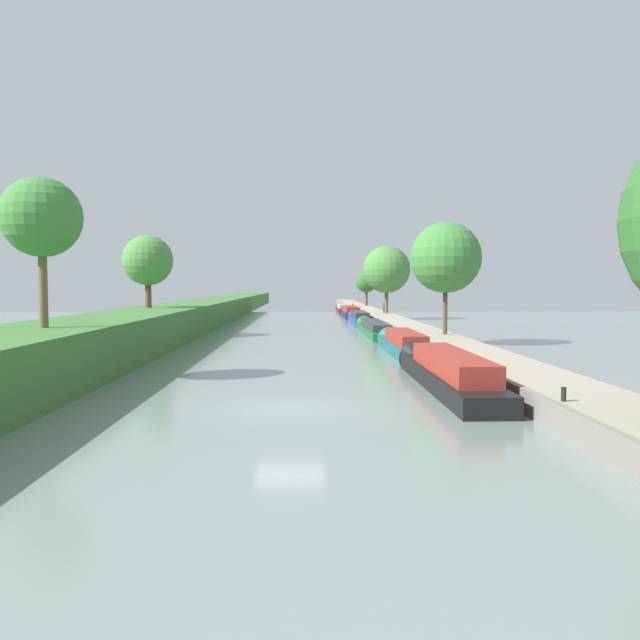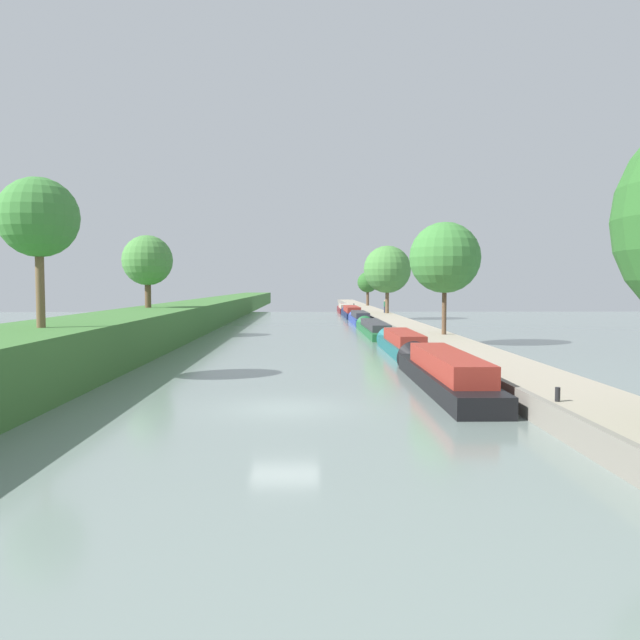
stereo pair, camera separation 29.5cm
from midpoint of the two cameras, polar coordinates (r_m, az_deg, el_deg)
The scene contains 17 objects.
ground_plane at distance 22.82m, azimuth -3.16°, elevation -8.09°, with size 160.00×160.00×0.00m, color slate.
right_towpath at distance 24.58m, azimuth 21.20°, elevation -6.50°, with size 3.40×260.00×0.83m.
stone_quay at distance 23.94m, azimuth 17.14°, elevation -6.62°, with size 0.25×260.00×0.88m.
narrowboat_black at distance 28.04m, azimuth 11.11°, elevation -4.64°, with size 2.02×14.26×2.20m.
narrowboat_teal at distance 41.29m, azimuth 7.37°, elevation -2.16°, with size 1.94×12.43×2.04m.
narrowboat_green at distance 57.20m, azimuth 4.77°, elevation -0.75°, with size 1.92×17.14×1.83m.
narrowboat_blue at distance 72.57m, azimuth 3.47°, elevation 0.18°, with size 1.83×13.04×1.90m.
narrowboat_navy at distance 87.15m, azimuth 2.69°, elevation 0.72°, with size 2.15×15.26×2.16m.
narrowboat_maroon at distance 100.94m, azimuth 2.06°, elevation 1.04°, with size 2.01×11.91×1.94m.
tree_rightbank_midnear at distance 46.44m, azimuth 11.31°, elevation 5.64°, with size 5.20×5.20×8.24m.
tree_rightbank_midfar at distance 80.04m, azimuth 6.04°, elevation 4.65°, with size 6.06×6.06×8.65m.
tree_rightbank_far at distance 108.92m, azimuth 4.21°, elevation 3.47°, with size 3.60×3.60×5.89m.
tree_leftbank_downstream at distance 54.13m, azimuth -15.72°, elevation 5.29°, with size 4.20×4.20×6.08m.
tree_leftbank_upstream at distance 30.60m, azimuth -24.52°, elevation 8.54°, with size 3.56×3.56×6.72m.
person_walking at distance 81.09m, azimuth 5.82°, elevation 1.28°, with size 0.34×0.34×1.66m.
mooring_bollard_near at distance 20.97m, azimuth 21.13°, elevation -6.39°, with size 0.16×0.16×0.45m.
mooring_bollard_far at distance 106.08m, azimuth 2.94°, elevation 1.41°, with size 0.16×0.16×0.45m.
Camera 1 is at (0.56, -22.35, 4.50)m, focal length 34.78 mm.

